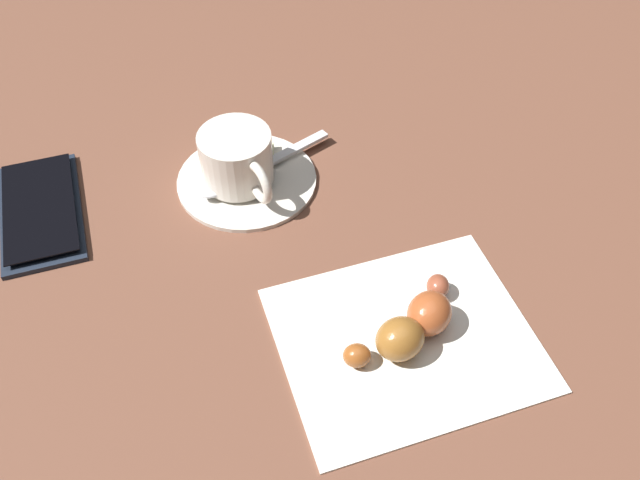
{
  "coord_description": "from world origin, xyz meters",
  "views": [
    {
      "loc": [
        0.32,
        -0.18,
        0.43
      ],
      "look_at": [
        -0.01,
        -0.02,
        0.02
      ],
      "focal_mm": 38.09,
      "sensor_mm": 36.0,
      "label": 1
    }
  ],
  "objects": [
    {
      "name": "ground_plane",
      "position": [
        0.0,
        0.0,
        0.0
      ],
      "size": [
        1.8,
        1.8,
        0.0
      ],
      "primitive_type": "plane",
      "color": "brown"
    },
    {
      "name": "saucer",
      "position": [
        -0.12,
        -0.04,
        0.0
      ],
      "size": [
        0.13,
        0.13,
        0.01
      ],
      "primitive_type": "cylinder",
      "color": "silver",
      "rests_on": "ground"
    },
    {
      "name": "espresso_cup",
      "position": [
        -0.11,
        -0.05,
        0.03
      ],
      "size": [
        0.09,
        0.06,
        0.05
      ],
      "color": "silver",
      "rests_on": "saucer"
    },
    {
      "name": "teaspoon",
      "position": [
        -0.12,
        -0.04,
        0.01
      ],
      "size": [
        0.04,
        0.14,
        0.01
      ],
      "color": "silver",
      "rests_on": "saucer"
    },
    {
      "name": "sugar_packet",
      "position": [
        -0.15,
        -0.03,
        0.01
      ],
      "size": [
        0.04,
        0.06,
        0.01
      ],
      "primitive_type": "cube",
      "rotation": [
        0.0,
        0.0,
        10.59
      ],
      "color": "beige",
      "rests_on": "saucer"
    },
    {
      "name": "napkin",
      "position": [
        0.09,
        0.0,
        0.0
      ],
      "size": [
        0.18,
        0.21,
        0.0
      ],
      "primitive_type": "cube",
      "rotation": [
        0.0,
        0.0,
        -0.14
      ],
      "color": "silver",
      "rests_on": "ground"
    },
    {
      "name": "croissant",
      "position": [
        0.09,
        0.0,
        0.02
      ],
      "size": [
        0.06,
        0.11,
        0.03
      ],
      "color": "brown",
      "rests_on": "napkin"
    },
    {
      "name": "cell_phone",
      "position": [
        -0.16,
        -0.22,
        0.01
      ],
      "size": [
        0.14,
        0.09,
        0.01
      ],
      "color": "#1B2330",
      "rests_on": "ground"
    }
  ]
}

